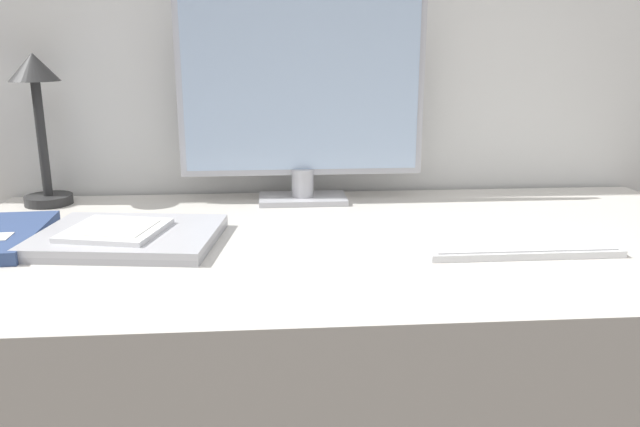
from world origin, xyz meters
TOP-DOWN VIEW (x-y plane):
  - desk at (0.00, 0.17)m, footprint 1.47×0.74m
  - monitor at (-0.07, 0.45)m, footprint 0.53×0.11m
  - keyboard at (0.28, 0.07)m, footprint 0.33×0.11m
  - laptop at (-0.39, 0.17)m, footprint 0.34×0.28m
  - ereader at (-0.41, 0.16)m, footprint 0.19×0.18m
  - desk_lamp at (-0.63, 0.47)m, footprint 0.10×0.10m

SIDE VIEW (x-z plane):
  - desk at x=0.00m, z-range 0.00..0.71m
  - keyboard at x=0.28m, z-range 0.71..0.73m
  - laptop at x=-0.39m, z-range 0.71..0.74m
  - ereader at x=-0.41m, z-range 0.74..0.75m
  - desk_lamp at x=-0.63m, z-range 0.77..1.09m
  - monitor at x=-0.07m, z-range 0.73..1.20m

